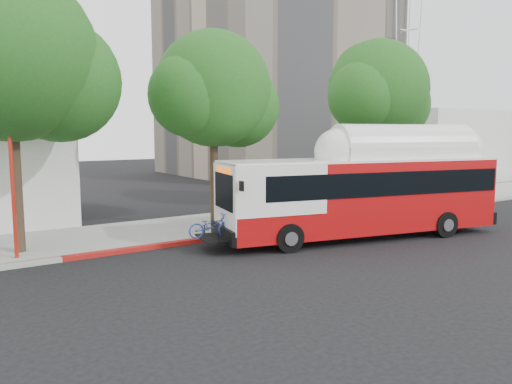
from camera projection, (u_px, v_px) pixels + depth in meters
The scene contains 10 objects.
ground at pixel (321, 252), 17.82m from camera, with size 120.00×120.00×0.00m, color black.
sidewalk at pixel (228, 223), 23.17m from camera, with size 60.00×5.00×0.15m, color gray.
curb_strip at pixel (260, 232), 21.03m from camera, with size 60.00×0.30×0.15m, color gray.
red_curb_segment at pixel (196, 241), 19.37m from camera, with size 10.00×0.32×0.16m, color maroon.
street_tree_left at pixel (24, 63), 16.88m from camera, with size 6.67×5.80×9.74m.
street_tree_mid at pixel (221, 94), 21.77m from camera, with size 5.75×5.00×8.62m.
street_tree_right at pixel (383, 95), 27.11m from camera, with size 6.21×5.40×9.18m.
horizon_block at pixel (449, 145), 47.24m from camera, with size 20.00×12.00×6.00m, color silver.
transit_bus at pixel (364, 196), 20.08m from camera, with size 12.63×4.93×3.68m.
signal_pole at pixel (13, 193), 16.21m from camera, with size 0.13×0.43×4.51m.
Camera 1 is at (-11.65, -13.17, 4.33)m, focal length 35.00 mm.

